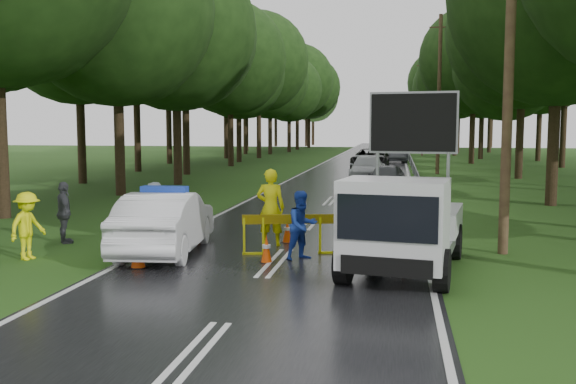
% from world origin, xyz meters
% --- Properties ---
extents(ground, '(160.00, 160.00, 0.00)m').
position_xyz_m(ground, '(0.00, 0.00, 0.00)').
color(ground, '#234614').
rests_on(ground, ground).
extents(road, '(7.00, 140.00, 0.02)m').
position_xyz_m(road, '(0.00, 30.00, 0.01)').
color(road, black).
rests_on(road, ground).
extents(guardrail, '(0.12, 60.06, 0.70)m').
position_xyz_m(guardrail, '(3.70, 29.67, 0.55)').
color(guardrail, gray).
rests_on(guardrail, ground).
extents(utility_pole_near, '(1.40, 0.24, 10.00)m').
position_xyz_m(utility_pole_near, '(5.20, 2.00, 5.06)').
color(utility_pole_near, '#3F291D').
rests_on(utility_pole_near, ground).
extents(utility_pole_mid, '(1.40, 0.24, 10.00)m').
position_xyz_m(utility_pole_mid, '(5.20, 28.00, 5.06)').
color(utility_pole_mid, '#3F291D').
rests_on(utility_pole_mid, ground).
extents(utility_pole_far, '(1.40, 0.24, 10.00)m').
position_xyz_m(utility_pole_far, '(5.20, 54.00, 5.06)').
color(utility_pole_far, '#3F291D').
rests_on(utility_pole_far, ground).
extents(police_sedan, '(2.07, 4.65, 1.63)m').
position_xyz_m(police_sedan, '(-2.80, 0.60, 0.75)').
color(police_sedan, silver).
rests_on(police_sedan, ground).
extents(work_truck, '(2.79, 4.99, 3.78)m').
position_xyz_m(work_truck, '(2.79, -0.49, 1.02)').
color(work_truck, gray).
rests_on(work_truck, ground).
extents(barrier, '(2.30, 0.59, 0.97)m').
position_xyz_m(barrier, '(0.21, 1.00, 0.74)').
color(barrier, '#CDD40B').
rests_on(barrier, ground).
extents(officer, '(0.74, 0.50, 1.99)m').
position_xyz_m(officer, '(-0.50, 2.00, 1.00)').
color(officer, '#F5F50D').
rests_on(officer, ground).
extents(civilian, '(0.98, 0.96, 1.59)m').
position_xyz_m(civilian, '(0.53, 0.50, 0.80)').
color(civilian, '#1B3DB0').
rests_on(civilian, ground).
extents(bystander_left, '(0.78, 1.11, 1.56)m').
position_xyz_m(bystander_left, '(-5.69, -0.54, 0.78)').
color(bystander_left, '#F2F50D').
rests_on(bystander_left, ground).
extents(bystander_mid, '(0.90, 0.99, 1.62)m').
position_xyz_m(bystander_mid, '(-5.90, 1.50, 0.81)').
color(bystander_mid, '#3C3D43').
rests_on(bystander_mid, ground).
extents(bystander_right, '(0.90, 0.77, 1.56)m').
position_xyz_m(bystander_right, '(-3.80, 2.50, 0.78)').
color(bystander_right, '#8C97A8').
rests_on(bystander_right, ground).
extents(queue_car_first, '(1.96, 3.99, 1.31)m').
position_xyz_m(queue_car_first, '(2.19, 16.00, 0.66)').
color(queue_car_first, '#414549').
rests_on(queue_car_first, ground).
extents(queue_car_second, '(2.03, 4.81, 1.39)m').
position_xyz_m(queue_car_second, '(1.04, 22.00, 0.69)').
color(queue_car_second, '#ADB1B5').
rests_on(queue_car_second, ground).
extents(queue_car_third, '(2.60, 5.38, 1.48)m').
position_xyz_m(queue_car_third, '(0.80, 31.29, 0.74)').
color(queue_car_third, black).
rests_on(queue_car_third, ground).
extents(queue_car_fourth, '(2.05, 4.95, 1.59)m').
position_xyz_m(queue_car_fourth, '(2.54, 40.95, 0.80)').
color(queue_car_fourth, '#3D3F44').
rests_on(queue_car_fourth, ground).
extents(cone_near_left, '(0.38, 0.38, 0.80)m').
position_xyz_m(cone_near_left, '(-2.83, -1.00, 0.39)').
color(cone_near_left, black).
rests_on(cone_near_left, ground).
extents(cone_center, '(0.30, 0.30, 0.64)m').
position_xyz_m(cone_center, '(-0.20, 0.00, 0.31)').
color(cone_center, black).
rests_on(cone_center, ground).
extents(cone_far, '(0.30, 0.30, 0.64)m').
position_xyz_m(cone_far, '(-0.16, 2.51, 0.31)').
color(cone_far, black).
rests_on(cone_far, ground).
extents(cone_left_mid, '(0.34, 0.34, 0.72)m').
position_xyz_m(cone_left_mid, '(-2.67, 3.00, 0.35)').
color(cone_left_mid, black).
rests_on(cone_left_mid, ground).
extents(cone_right, '(0.34, 0.34, 0.72)m').
position_xyz_m(cone_right, '(2.85, 4.50, 0.35)').
color(cone_right, black).
rests_on(cone_right, ground).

